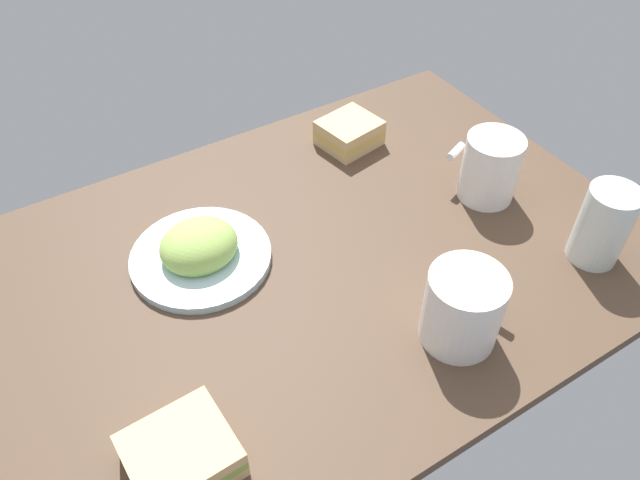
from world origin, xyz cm
name	(u,v)px	position (x,y,z in cm)	size (l,w,h in cm)	color
tabletop	(320,260)	(0.00, 0.00, 1.00)	(90.00, 64.00, 2.00)	#4C3828
plate_of_food	(200,250)	(14.38, -7.83, 3.89)	(19.32, 19.32, 6.34)	silver
coffee_mug_black	(463,307)	(-7.24, 20.34, 7.23)	(11.95, 9.36, 10.19)	white
coffee_mug_milky	(490,167)	(-28.33, 2.12, 7.29)	(8.47, 10.85, 10.30)	white
sandwich_main	(181,456)	(27.96, 18.44, 4.20)	(10.85, 9.85, 4.40)	#DBB77A
sandwich_side	(349,133)	(-17.91, -19.76, 4.20)	(10.31, 9.57, 4.40)	#DBB77A
glass_of_milk	(602,227)	(-32.03, 19.67, 7.34)	(6.84, 6.84, 11.42)	silver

